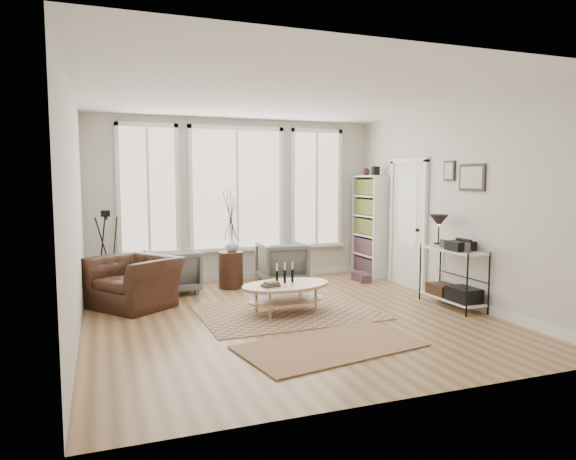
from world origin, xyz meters
name	(u,v)px	position (x,y,z in m)	size (l,w,h in m)	color
room	(290,210)	(0.02, 0.03, 1.43)	(5.50, 5.54, 2.90)	#9F784F
bay_window	(237,191)	(0.00, 2.71, 1.61)	(4.14, 0.12, 2.24)	tan
door	(408,221)	(2.57, 1.15, 1.12)	(0.09, 1.06, 2.22)	silver
bookcase	(370,226)	(2.44, 2.23, 0.96)	(0.31, 0.85, 2.06)	white
low_shelf	(452,272)	(2.38, -0.30, 0.51)	(0.38, 1.08, 1.30)	white
wall_art	(466,176)	(2.58, -0.27, 1.88)	(0.04, 0.88, 0.44)	black
rug_main	(287,312)	(0.05, 0.24, 0.01)	(2.39, 1.79, 0.01)	brown
rug_runner	(330,346)	(-0.01, -1.31, 0.01)	(1.96, 1.09, 0.01)	brown
coffee_table	(286,290)	(0.02, 0.20, 0.31)	(1.39, 1.01, 0.59)	tan
armchair_left	(173,271)	(-1.27, 1.99, 0.35)	(0.75, 0.77, 0.70)	#63635E
armchair_right	(282,263)	(0.65, 2.14, 0.36)	(0.78, 0.80, 0.73)	#63635E
side_table	(231,239)	(-0.29, 2.05, 0.83)	(0.41, 0.41, 1.72)	#361E13
vase	(232,243)	(-0.26, 2.12, 0.75)	(0.26, 0.26, 0.27)	silver
accent_chair	(134,282)	(-1.90, 1.27, 0.36)	(0.97, 1.11, 0.72)	#361E13
tripod_camera	(107,258)	(-2.25, 1.99, 0.62)	(0.48, 0.48, 1.35)	black
book_stack_near	(360,276)	(2.05, 1.87, 0.08)	(0.20, 0.25, 0.16)	maroon
book_stack_far	(365,278)	(2.05, 1.67, 0.07)	(0.18, 0.23, 0.15)	maroon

